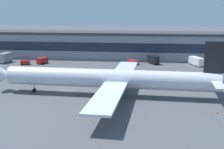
% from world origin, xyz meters
% --- Properties ---
extents(ground_plane, '(600.00, 600.00, 0.00)m').
position_xyz_m(ground_plane, '(0.00, 0.00, 0.00)').
color(ground_plane, '#4C4F54').
extents(terminal_building, '(170.10, 15.76, 12.20)m').
position_xyz_m(terminal_building, '(0.00, 58.97, 6.12)').
color(terminal_building, gray).
rests_on(terminal_building, ground_plane).
extents(airliner, '(65.35, 56.47, 15.18)m').
position_xyz_m(airliner, '(13.91, -3.56, 4.70)').
color(airliner, silver).
rests_on(airliner, ground_plane).
extents(catering_truck, '(3.33, 7.43, 4.15)m').
position_xyz_m(catering_truck, '(-38.15, 41.83, 2.29)').
color(catering_truck, gray).
rests_on(catering_truck, ground_plane).
extents(pushback_tractor, '(5.21, 5.25, 1.75)m').
position_xyz_m(pushback_tractor, '(16.39, 44.23, 1.05)').
color(pushback_tractor, red).
rests_on(pushback_tractor, ground_plane).
extents(fuel_truck, '(5.72, 8.84, 3.35)m').
position_xyz_m(fuel_truck, '(42.04, 45.20, 1.88)').
color(fuel_truck, white).
rests_on(fuel_truck, ground_plane).
extents(stair_truck, '(4.97, 6.42, 3.55)m').
position_xyz_m(stair_truck, '(24.77, 46.43, 1.98)').
color(stair_truck, black).
rests_on(stair_truck, ground_plane).
extents(crew_van, '(3.84, 5.64, 2.55)m').
position_xyz_m(crew_van, '(-21.54, 41.29, 1.46)').
color(crew_van, red).
rests_on(crew_van, ground_plane).
extents(baggage_tug, '(3.91, 2.66, 1.85)m').
position_xyz_m(baggage_tug, '(-27.69, 37.94, 1.09)').
color(baggage_tug, red).
rests_on(baggage_tug, ground_plane).
extents(traffic_cone_0, '(0.45, 0.45, 0.56)m').
position_xyz_m(traffic_cone_0, '(38.72, -15.25, 0.28)').
color(traffic_cone_0, '#F2590C').
rests_on(traffic_cone_0, ground_plane).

